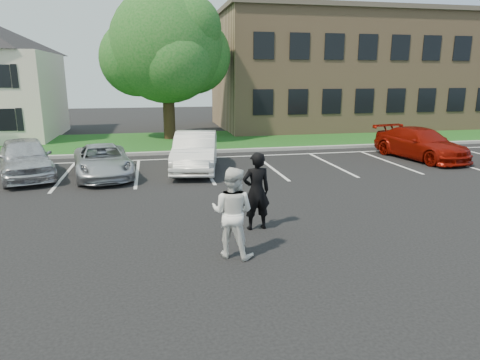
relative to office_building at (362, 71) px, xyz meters
name	(u,v)px	position (x,y,z in m)	size (l,w,h in m)	color
ground_plane	(248,240)	(-14.00, -21.99, -4.16)	(90.00, 90.00, 0.00)	black
curb	(196,152)	(-14.00, -9.99, -4.08)	(40.00, 0.30, 0.15)	gray
grass_strip	(189,141)	(-14.00, -5.99, -4.12)	(44.00, 8.00, 0.08)	#10430F
stall_lines	(234,164)	(-12.60, -13.04, -4.15)	(34.00, 5.36, 0.01)	silver
office_building	(362,71)	(0.00, 0.00, 0.00)	(22.40, 10.40, 8.30)	#9C7C59
tree	(168,49)	(-14.97, -4.84, 1.19)	(7.80, 7.20, 8.80)	black
man_black_suit	(256,191)	(-13.63, -21.24, -3.16)	(0.73, 0.48, 2.00)	black
man_white_shirt	(232,212)	(-14.54, -22.78, -3.17)	(0.96, 0.75, 1.98)	white
car_silver_west	(25,158)	(-20.95, -13.91, -3.39)	(1.82, 4.51, 1.54)	silver
car_silver_minivan	(103,161)	(-18.06, -14.36, -3.55)	(2.03, 4.41, 1.23)	#B6B8BE
car_white_sedan	(195,151)	(-14.41, -13.91, -3.37)	(1.67, 4.78, 1.57)	white
car_red_compact	(421,144)	(-3.79, -13.61, -3.44)	(2.02, 4.97, 1.44)	maroon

